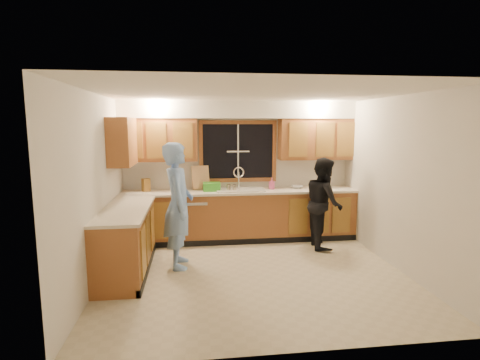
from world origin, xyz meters
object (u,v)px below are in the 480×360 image
Objects in this scene: dishwasher at (193,219)px; dish_crate at (212,187)px; soap_bottle at (272,183)px; sink at (240,193)px; knife_block at (146,185)px; woman at (324,203)px; stove at (119,253)px; man at (178,205)px; bowl at (297,187)px.

dishwasher is 2.70× the size of dish_crate.
soap_bottle is (1.11, 0.03, 0.03)m from dish_crate.
knife_block is (-1.67, 0.10, 0.17)m from sink.
sink is at bearing 72.34° from woman.
knife_block is at bearing 82.71° from woman.
woman reaches higher than soap_bottle.
knife_block reaches higher than dishwasher.
knife_block is (0.13, 1.92, 0.58)m from stove.
dishwasher is at bearing -179.01° from sink.
man reaches higher than sink.
knife_block is (-0.61, 1.27, 0.11)m from man.
stove is (-1.80, -1.82, -0.41)m from sink.
bowl reaches higher than dishwasher.
knife_block is at bearing 179.11° from bowl.
stove is 3.42m from woman.
man is at bearing -99.91° from knife_block.
stove is 2.01m from knife_block.
woman is at bearing -38.92° from soap_bottle.
woman is (3.17, 1.25, 0.32)m from stove.
sink is 2.83× the size of dish_crate.
sink is 2.60m from stove.
knife_block is 0.75× the size of dish_crate.
woman is 7.44× the size of soap_bottle.
woman is (1.37, -0.58, -0.09)m from sink.
man is 8.86× the size of soap_bottle.
bowl is (-0.29, 0.63, 0.17)m from woman.
woman is 0.72m from bowl.
man is at bearing 41.21° from stove.
woman is at bearing 21.50° from stove.
bowl is (1.07, 0.05, 0.08)m from sink.
woman is at bearing -14.24° from dishwasher.
knife_block reaches higher than bowl.
dish_crate is at bearing -39.27° from knife_block.
woman is 1.98m from dish_crate.
soap_bottle is (-0.77, 0.62, 0.25)m from woman.
man is (-1.06, -1.18, 0.06)m from sink.
soap_bottle is (1.65, 1.22, 0.10)m from man.
woman reaches higher than dishwasher.
stove is at bearing -117.69° from dishwasher.
sink is 1.49m from woman.
stove is at bearing -134.61° from sink.
soap_bottle reaches higher than bowl.
soap_bottle reaches higher than stove.
dishwasher is 2.04m from stove.
dish_crate is at bearing 177.73° from sink.
dish_crate reaches higher than bowl.
man is at bearing -100.20° from dishwasher.
soap_bottle is at bearing 1.30° from dish_crate.
knife_block is 1.16m from dish_crate.
stove is at bearing 116.74° from woman.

